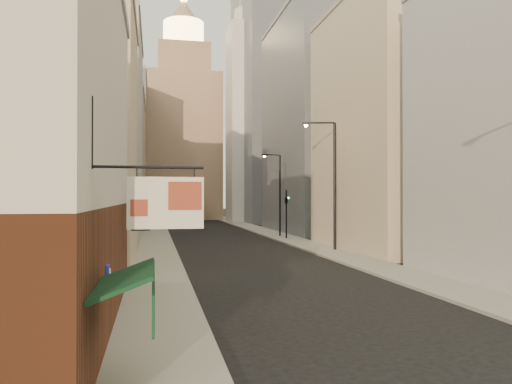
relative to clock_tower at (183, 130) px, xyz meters
name	(u,v)px	position (x,y,z in m)	size (l,w,h in m)	color
sidewalk_left	(156,231)	(-5.50, -37.00, -17.56)	(3.00, 140.00, 0.15)	#99968B
sidewalk_right	(259,230)	(7.50, -37.00, -17.56)	(3.00, 140.00, 0.15)	#99968B
near_building_left	(15,141)	(-9.99, -83.00, -11.61)	(8.30, 23.04, 12.30)	brown
left_bldg_beige	(70,139)	(-11.00, -66.00, -9.63)	(8.00, 12.00, 16.00)	tan
left_bldg_grey	(98,137)	(-11.00, -50.00, -7.63)	(8.00, 16.00, 20.00)	#9B9A9F
left_bldg_tan	(113,165)	(-11.00, -32.00, -9.13)	(8.00, 18.00, 17.00)	#A07C61
left_bldg_wingrid	(122,152)	(-11.00, -12.00, -5.63)	(8.00, 20.00, 24.00)	gray
right_bldg_beige	(388,127)	(13.00, -62.00, -7.63)	(8.00, 16.00, 20.00)	tan
right_bldg_wingrid	(312,125)	(13.00, -42.00, -4.63)	(8.00, 20.00, 26.00)	gray
highrise	(295,78)	(19.00, -14.00, 8.02)	(21.00, 23.00, 51.20)	gray
clock_tower	(183,130)	(0.00, 0.00, 0.00)	(14.00, 14.00, 44.90)	#A07C61
white_tower	(251,116)	(11.00, -14.00, 0.97)	(8.00, 8.00, 41.50)	silver
streetlamp_mid	(331,177)	(7.98, -62.42, -11.80)	(2.64, 0.79, 10.22)	black
streetlamp_far	(278,190)	(7.24, -48.19, -12.60)	(2.24, 0.88, 8.81)	black
traffic_light_right	(286,202)	(7.35, -51.11, -13.87)	(0.70, 0.70, 5.00)	black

